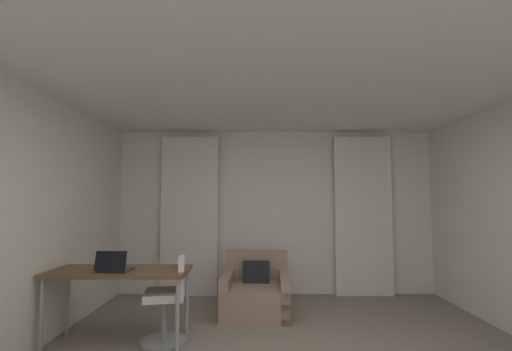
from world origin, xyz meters
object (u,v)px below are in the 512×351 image
armchair (255,294)px  desk_chair (168,305)px  laptop (113,267)px  desk (119,276)px

armchair → desk_chair: (-0.92, -0.96, 0.14)m
armchair → laptop: size_ratio=2.70×
armchair → desk: 1.78m
desk → desk_chair: size_ratio=1.63×
laptop → armchair: bearing=36.4°
desk → laptop: laptop is taller
armchair → desk_chair: desk_chair is taller
desk_chair → laptop: bearing=-168.1°
desk_chair → desk: bearing=-179.6°
armchair → desk: size_ratio=0.64×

